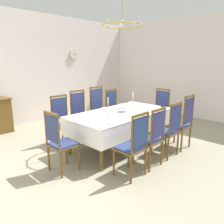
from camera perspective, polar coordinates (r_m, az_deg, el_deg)
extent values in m
cube|color=gray|center=(4.89, 1.94, -9.08)|extent=(7.02, 6.33, 0.04)
cube|color=silver|center=(7.07, -17.98, 10.78)|extent=(7.02, 0.08, 3.20)
cube|color=silver|center=(7.54, 20.76, 10.70)|extent=(0.08, 6.33, 3.20)
cylinder|color=brown|center=(3.73, -2.76, -10.02)|extent=(0.07, 0.07, 0.74)
cylinder|color=brown|center=(5.26, 13.74, -3.29)|extent=(0.07, 0.07, 0.74)
cylinder|color=brown|center=(4.42, -11.29, -6.42)|extent=(0.07, 0.07, 0.74)
cylinder|color=brown|center=(5.77, 5.61, -1.47)|extent=(0.07, 0.07, 0.74)
cube|color=brown|center=(4.63, 2.40, -0.94)|extent=(2.13, 1.03, 0.08)
cube|color=brown|center=(4.62, 2.41, -0.28)|extent=(2.25, 1.15, 0.03)
cube|color=white|center=(4.61, 2.41, -0.08)|extent=(2.27, 1.17, 0.00)
cube|color=white|center=(4.32, 8.13, -3.68)|extent=(2.27, 0.00, 0.36)
cube|color=white|center=(5.05, -2.51, -1.02)|extent=(2.27, 0.00, 0.36)
cube|color=white|center=(3.93, -8.67, -5.46)|extent=(0.00, 1.17, 0.36)
cube|color=white|center=(5.53, 10.18, 0.07)|extent=(0.00, 1.17, 0.36)
cylinder|color=brown|center=(3.64, 0.47, -13.13)|extent=(0.04, 0.04, 0.45)
cylinder|color=brown|center=(3.90, 4.40, -11.28)|extent=(0.04, 0.04, 0.45)
cylinder|color=brown|center=(3.43, 4.99, -14.95)|extent=(0.04, 0.04, 0.45)
cylinder|color=brown|center=(3.70, 8.80, -12.81)|extent=(0.04, 0.04, 0.45)
cube|color=brown|center=(3.56, 4.75, -9.55)|extent=(0.44, 0.42, 0.03)
cube|color=navy|center=(3.55, 4.76, -9.19)|extent=(0.40, 0.38, 0.02)
cylinder|color=brown|center=(3.20, 5.28, -6.43)|extent=(0.03, 0.03, 0.59)
cylinder|color=brown|center=(3.49, 9.30, -4.80)|extent=(0.03, 0.03, 0.59)
cube|color=navy|center=(3.33, 7.40, -5.10)|extent=(0.34, 0.02, 0.44)
cube|color=brown|center=(3.26, 7.54, -0.71)|extent=(0.40, 0.04, 0.04)
cylinder|color=brown|center=(4.89, -9.06, -6.15)|extent=(0.04, 0.04, 0.45)
cylinder|color=brown|center=(4.69, -12.79, -7.20)|extent=(0.04, 0.04, 0.45)
cylinder|color=brown|center=(5.17, -11.48, -5.16)|extent=(0.04, 0.04, 0.45)
cylinder|color=brown|center=(4.98, -15.09, -6.10)|extent=(0.04, 0.04, 0.45)
cube|color=brown|center=(4.85, -12.24, -3.47)|extent=(0.44, 0.42, 0.03)
cube|color=navy|center=(4.84, -12.25, -3.19)|extent=(0.40, 0.38, 0.02)
cylinder|color=brown|center=(5.03, -11.80, 0.92)|extent=(0.03, 0.03, 0.61)
cylinder|color=brown|center=(4.83, -15.61, 0.18)|extent=(0.03, 0.03, 0.61)
cube|color=navy|center=(4.92, -13.68, 0.91)|extent=(0.34, 0.02, 0.47)
cube|color=brown|center=(4.87, -13.86, 4.08)|extent=(0.40, 0.04, 0.04)
cylinder|color=#594D12|center=(3.98, 5.55, -10.73)|extent=(0.04, 0.04, 0.45)
cylinder|color=brown|center=(4.26, 8.77, -9.14)|extent=(0.04, 0.04, 0.45)
cylinder|color=brown|center=(3.79, 9.90, -12.18)|extent=(0.04, 0.04, 0.45)
cylinder|color=brown|center=(4.09, 12.95, -10.37)|extent=(0.04, 0.04, 0.45)
cube|color=brown|center=(3.94, 9.43, -7.38)|extent=(0.44, 0.42, 0.03)
cube|color=navy|center=(3.93, 9.45, -7.05)|extent=(0.40, 0.38, 0.02)
cylinder|color=brown|center=(3.58, 10.34, -4.42)|extent=(0.03, 0.03, 0.58)
cylinder|color=brown|center=(3.90, 13.54, -3.09)|extent=(0.03, 0.03, 0.58)
cube|color=navy|center=(3.73, 12.03, -3.31)|extent=(0.34, 0.02, 0.44)
cube|color=brown|center=(3.67, 12.23, 0.59)|extent=(0.40, 0.04, 0.04)
cylinder|color=brown|center=(5.19, -4.62, -4.85)|extent=(0.04, 0.04, 0.45)
cylinder|color=brown|center=(4.96, -7.92, -5.82)|extent=(0.04, 0.04, 0.45)
cylinder|color=brown|center=(5.45, -7.13, -4.00)|extent=(0.04, 0.04, 0.45)
cylinder|color=brown|center=(5.23, -10.37, -4.87)|extent=(0.04, 0.04, 0.45)
cube|color=brown|center=(5.13, -7.59, -2.33)|extent=(0.44, 0.42, 0.03)
cube|color=navy|center=(5.13, -7.60, -2.07)|extent=(0.40, 0.38, 0.02)
cylinder|color=brown|center=(5.31, -7.34, 2.10)|extent=(0.03, 0.03, 0.67)
cylinder|color=brown|center=(5.09, -10.76, 1.46)|extent=(0.03, 0.03, 0.67)
cube|color=navy|center=(5.19, -9.03, 2.15)|extent=(0.34, 0.02, 0.51)
cube|color=brown|center=(5.14, -9.15, 5.47)|extent=(0.40, 0.04, 0.04)
cylinder|color=brown|center=(4.43, 10.39, -8.33)|extent=(0.04, 0.04, 0.45)
cylinder|color=brown|center=(4.73, 12.97, -7.01)|extent=(0.04, 0.04, 0.45)
cylinder|color=brown|center=(4.26, 14.47, -9.46)|extent=(0.04, 0.04, 0.45)
cylinder|color=brown|center=(4.57, 16.86, -7.99)|extent=(0.04, 0.04, 0.45)
cube|color=brown|center=(4.41, 13.85, -5.28)|extent=(0.44, 0.42, 0.03)
cube|color=navy|center=(4.40, 13.87, -4.98)|extent=(0.40, 0.38, 0.02)
cylinder|color=brown|center=(4.07, 15.00, -2.41)|extent=(0.03, 0.03, 0.59)
cylinder|color=brown|center=(4.41, 17.49, -1.37)|extent=(0.03, 0.03, 0.59)
cube|color=navy|center=(4.23, 16.32, -1.48)|extent=(0.34, 0.02, 0.45)
cube|color=brown|center=(4.17, 16.56, 2.04)|extent=(0.40, 0.04, 0.04)
cylinder|color=brown|center=(5.58, -0.04, -3.48)|extent=(0.04, 0.04, 0.45)
cylinder|color=brown|center=(5.32, -2.89, -4.34)|extent=(0.04, 0.04, 0.45)
cylinder|color=brown|center=(5.82, -2.59, -2.76)|extent=(0.04, 0.04, 0.45)
cylinder|color=#5B3A14|center=(5.58, -5.43, -3.54)|extent=(0.04, 0.04, 0.45)
cube|color=brown|center=(5.51, -2.76, -1.13)|extent=(0.44, 0.42, 0.03)
cube|color=navy|center=(5.50, -2.77, -0.88)|extent=(0.40, 0.38, 0.02)
cylinder|color=brown|center=(5.69, -2.69, 3.15)|extent=(0.03, 0.03, 0.71)
cylinder|color=brown|center=(5.44, -5.68, 2.60)|extent=(0.03, 0.03, 0.71)
cube|color=navy|center=(5.56, -4.16, 3.24)|extent=(0.34, 0.02, 0.54)
cube|color=brown|center=(5.51, -4.21, 6.51)|extent=(0.40, 0.04, 0.04)
cylinder|color=brown|center=(4.87, 14.00, -6.48)|extent=(0.04, 0.04, 0.45)
cylinder|color=brown|center=(5.19, 16.12, -5.37)|extent=(0.04, 0.04, 0.45)
cylinder|color=brown|center=(4.71, 17.80, -7.41)|extent=(0.04, 0.04, 0.45)
cylinder|color=brown|center=(5.04, 19.74, -6.19)|extent=(0.04, 0.04, 0.45)
cube|color=brown|center=(4.87, 17.11, -3.69)|extent=(0.44, 0.42, 0.03)
cube|color=navy|center=(4.87, 17.13, -3.41)|extent=(0.40, 0.38, 0.02)
cylinder|color=brown|center=(4.54, 18.42, -0.49)|extent=(0.03, 0.03, 0.67)
cylinder|color=brown|center=(4.88, 20.42, 0.31)|extent=(0.03, 0.03, 0.67)
cube|color=navy|center=(4.70, 19.49, 0.32)|extent=(0.34, 0.02, 0.51)
cube|color=brown|center=(4.65, 19.78, 3.95)|extent=(0.40, 0.04, 0.04)
cylinder|color=brown|center=(5.97, 3.61, -2.37)|extent=(0.04, 0.04, 0.45)
cylinder|color=brown|center=(5.69, 1.13, -3.13)|extent=(0.04, 0.04, 0.45)
cylinder|color=brown|center=(6.20, 1.08, -1.74)|extent=(0.04, 0.04, 0.45)
cylinder|color=brown|center=(5.94, -1.42, -2.43)|extent=(0.04, 0.04, 0.45)
cube|color=brown|center=(5.88, 1.11, -0.16)|extent=(0.44, 0.42, 0.03)
cube|color=navy|center=(5.88, 1.11, 0.07)|extent=(0.40, 0.38, 0.02)
cylinder|color=brown|center=(6.09, 1.06, 3.24)|extent=(0.03, 0.03, 0.59)
cylinder|color=brown|center=(5.81, -1.56, 2.75)|extent=(0.03, 0.03, 0.59)
cube|color=navy|center=(5.94, -0.22, 3.28)|extent=(0.34, 0.02, 0.45)
cube|color=brown|center=(5.90, -0.22, 5.80)|extent=(0.40, 0.04, 0.04)
cylinder|color=brown|center=(4.12, -11.90, -10.13)|extent=(0.04, 0.04, 0.45)
cylinder|color=brown|center=(3.83, -8.61, -11.83)|extent=(0.04, 0.04, 0.45)
cylinder|color=brown|center=(3.95, -16.29, -11.47)|extent=(0.04, 0.04, 0.45)
cylinder|color=brown|center=(3.65, -13.21, -13.41)|extent=(0.04, 0.04, 0.45)
cube|color=brown|center=(3.79, -12.70, -8.39)|extent=(0.42, 0.44, 0.03)
cube|color=navy|center=(3.78, -12.72, -8.05)|extent=(0.38, 0.40, 0.02)
cylinder|color=brown|center=(3.76, -16.99, -4.09)|extent=(0.03, 0.03, 0.56)
cylinder|color=brown|center=(3.44, -13.78, -5.53)|extent=(0.03, 0.03, 0.56)
cube|color=navy|center=(3.59, -15.49, -4.36)|extent=(0.02, 0.34, 0.43)
cube|color=brown|center=(3.52, -15.75, -0.44)|extent=(0.04, 0.40, 0.04)
cylinder|color=brown|center=(5.66, 12.52, -3.57)|extent=(0.04, 0.04, 0.45)
cylinder|color=brown|center=(5.85, 9.35, -2.85)|extent=(0.04, 0.04, 0.45)
cylinder|color=brown|center=(5.96, 14.34, -2.81)|extent=(0.04, 0.04, 0.45)
cylinder|color=brown|center=(6.14, 11.27, -2.15)|extent=(0.04, 0.04, 0.45)
cube|color=brown|center=(5.84, 11.98, -0.57)|extent=(0.42, 0.44, 0.03)
cube|color=navy|center=(5.83, 11.99, -0.34)|extent=(0.38, 0.40, 0.02)
cylinder|color=brown|center=(5.83, 14.76, 2.55)|extent=(0.03, 0.03, 0.63)
cylinder|color=brown|center=(6.03, 11.53, 3.07)|extent=(0.03, 0.03, 0.63)
cube|color=navy|center=(5.92, 13.13, 3.12)|extent=(0.02, 0.34, 0.48)
cube|color=brown|center=(5.88, 13.28, 5.83)|extent=(0.04, 0.40, 0.04)
cylinder|color=silver|center=(4.64, 2.68, 0.14)|extent=(0.13, 0.13, 0.02)
ellipsoid|color=silver|center=(4.62, 2.69, 0.91)|extent=(0.24, 0.24, 0.11)
ellipsoid|color=silver|center=(4.61, 2.70, 1.69)|extent=(0.22, 0.22, 0.08)
sphere|color=#335A85|center=(4.60, 2.71, 2.27)|extent=(0.03, 0.03, 0.03)
cylinder|color=gold|center=(4.33, -1.05, -0.83)|extent=(0.07, 0.07, 0.02)
cylinder|color=gold|center=(4.30, -1.06, 0.83)|extent=(0.02, 0.02, 0.24)
cone|color=gold|center=(4.28, -1.07, 2.48)|extent=(0.04, 0.04, 0.02)
cylinder|color=silver|center=(4.27, -1.07, 3.27)|extent=(0.02, 0.02, 0.10)
cylinder|color=gold|center=(4.91, 5.47, 0.82)|extent=(0.07, 0.07, 0.02)
cylinder|color=gold|center=(4.88, 5.50, 2.36)|extent=(0.02, 0.02, 0.25)
cone|color=gold|center=(4.86, 5.54, 3.89)|extent=(0.04, 0.04, 0.02)
cylinder|color=silver|center=(4.85, 5.56, 4.59)|extent=(0.02, 0.02, 0.10)
cylinder|color=silver|center=(5.56, 5.26, 2.44)|extent=(0.17, 0.17, 0.04)
cylinder|color=silver|center=(5.56, 5.26, 2.50)|extent=(0.14, 0.14, 0.03)
torus|color=#335A85|center=(5.56, 5.27, 2.60)|extent=(0.16, 0.16, 0.01)
cylinder|color=silver|center=(4.84, -1.77, 0.87)|extent=(0.18, 0.18, 0.05)
cylinder|color=silver|center=(4.84, -1.77, 0.95)|extent=(0.15, 0.15, 0.03)
torus|color=#335A85|center=(4.83, -1.78, 1.09)|extent=(0.18, 0.18, 0.01)
cylinder|color=silver|center=(5.14, 13.32, 1.20)|extent=(0.15, 0.15, 0.03)
cylinder|color=silver|center=(5.14, 13.32, 1.25)|extent=(0.13, 0.13, 0.02)
torus|color=#335A85|center=(5.14, 13.32, 1.34)|extent=(0.15, 0.15, 0.01)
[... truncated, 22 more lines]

